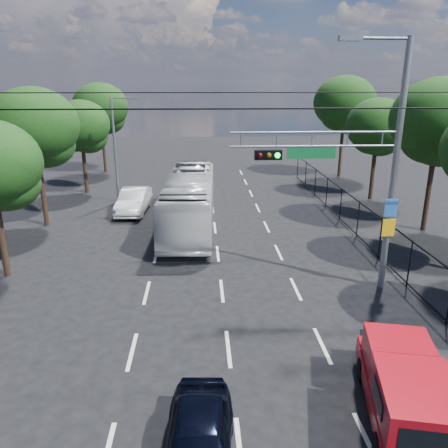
{
  "coord_description": "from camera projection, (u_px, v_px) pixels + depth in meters",
  "views": [
    {
      "loc": [
        -0.79,
        -7.81,
        7.97
      ],
      "look_at": [
        0.09,
        8.06,
        2.8
      ],
      "focal_mm": 35.0,
      "sensor_mm": 36.0,
      "label": 1
    }
  ],
  "objects": [
    {
      "name": "signal_mast",
      "position": [
        364.0,
        160.0,
        16.16
      ],
      "size": [
        6.43,
        0.39,
        9.5
      ],
      "color": "slate",
      "rests_on": "ground"
    },
    {
      "name": "tree_left_c",
      "position": [
        35.0,
        132.0,
        23.9
      ],
      "size": [
        4.8,
        4.8,
        7.8
      ],
      "color": "black",
      "rests_on": "ground"
    },
    {
      "name": "navy_hatchback",
      "position": [
        199.0,
        445.0,
        9.25
      ],
      "size": [
        1.74,
        3.91,
        1.31
      ],
      "primitive_type": "imported",
      "rotation": [
        0.0,
        0.0,
        -0.05
      ],
      "color": "black",
      "rests_on": "ground"
    },
    {
      "name": "white_van",
      "position": [
        134.0,
        201.0,
        27.9
      ],
      "size": [
        1.89,
        4.69,
        1.52
      ],
      "primitive_type": "imported",
      "rotation": [
        0.0,
        0.0,
        -0.06
      ],
      "color": "silver",
      "rests_on": "ground"
    },
    {
      "name": "white_bus",
      "position": [
        190.0,
        200.0,
        24.93
      ],
      "size": [
        3.05,
        11.22,
        3.1
      ],
      "primitive_type": "imported",
      "rotation": [
        0.0,
        0.0,
        -0.04
      ],
      "color": "silver",
      "rests_on": "ground"
    },
    {
      "name": "tree_right_c",
      "position": [
        438.0,
        127.0,
        23.03
      ],
      "size": [
        5.1,
        5.1,
        8.29
      ],
      "color": "black",
      "rests_on": "ground"
    },
    {
      "name": "red_pickup",
      "position": [
        406.0,
        389.0,
        10.53
      ],
      "size": [
        2.61,
        4.9,
        1.74
      ],
      "color": "black",
      "rests_on": "ground"
    },
    {
      "name": "fence_right",
      "position": [
        371.0,
        230.0,
        21.56
      ],
      "size": [
        0.06,
        34.03,
        2.0
      ],
      "color": "black",
      "rests_on": "ground"
    },
    {
      "name": "utility_wires",
      "position": [
        220.0,
        103.0,
        16.07
      ],
      "size": [
        22.0,
        5.04,
        0.74
      ],
      "color": "black",
      "rests_on": "ground"
    },
    {
      "name": "streetlight_left",
      "position": [
        117.0,
        145.0,
        29.26
      ],
      "size": [
        2.09,
        0.22,
        7.08
      ],
      "color": "slate",
      "rests_on": "ground"
    },
    {
      "name": "tree_left_d",
      "position": [
        81.0,
        129.0,
        31.73
      ],
      "size": [
        4.2,
        4.2,
        6.83
      ],
      "color": "black",
      "rests_on": "ground"
    },
    {
      "name": "tree_right_e",
      "position": [
        345.0,
        107.0,
        37.2
      ],
      "size": [
        5.28,
        5.28,
        8.58
      ],
      "color": "black",
      "rests_on": "ground"
    },
    {
      "name": "tree_left_e",
      "position": [
        101.0,
        111.0,
        39.06
      ],
      "size": [
        4.92,
        4.92,
        7.99
      ],
      "color": "black",
      "rests_on": "ground"
    },
    {
      "name": "tree_right_d",
      "position": [
        377.0,
        130.0,
        29.93
      ],
      "size": [
        4.32,
        4.32,
        7.02
      ],
      "color": "black",
      "rests_on": "ground"
    },
    {
      "name": "lane_markings",
      "position": [
        216.0,
        239.0,
        23.21
      ],
      "size": [
        6.12,
        38.0,
        0.01
      ],
      "color": "beige",
      "rests_on": "ground"
    }
  ]
}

